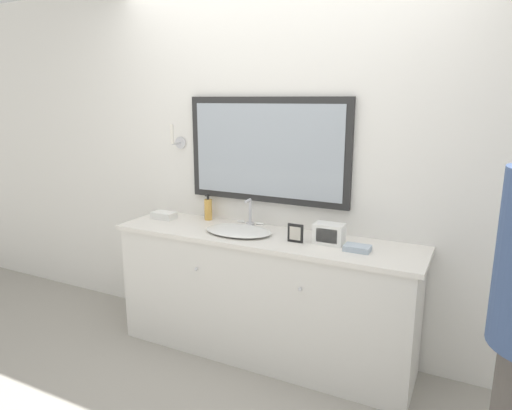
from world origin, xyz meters
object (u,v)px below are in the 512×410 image
Objects in this scene: sink_basin at (239,230)px; soap_bottle at (208,209)px; picture_frame at (295,233)px; appliance_box at (329,234)px.

sink_basin is 2.37× the size of soap_bottle.
sink_basin is at bearing 176.94° from picture_frame.
soap_bottle is (-0.37, 0.20, 0.06)m from sink_basin.
appliance_box is at bearing 18.34° from picture_frame.
soap_bottle is 1.07× the size of appliance_box.
soap_bottle is at bearing 171.06° from appliance_box.
appliance_box is (0.98, -0.15, -0.02)m from soap_bottle.
sink_basin reaches higher than soap_bottle.
picture_frame is at bearing -161.66° from appliance_box.
soap_bottle reaches higher than picture_frame.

